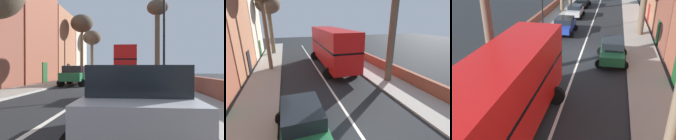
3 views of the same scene
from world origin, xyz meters
The scene contains 15 objects.
ground_plane centered at (0.00, 0.00, 0.00)m, with size 84.00×84.00×0.00m, color black.
road_centre_line centered at (0.00, 0.00, 0.00)m, with size 0.16×54.00×0.01m, color silver.
sidewalk_left centered at (-4.90, 0.00, 0.06)m, with size 2.60×60.00×0.12m, color #9E998E.
sidewalk_right centered at (4.90, 0.00, 0.06)m, with size 2.60×60.00×0.12m, color #9E998E.
terraced_houses_left centered at (-8.50, 0.09, 4.66)m, with size 4.07×47.68×10.85m.
boundary_wall_right centered at (6.45, 0.00, 0.50)m, with size 0.36×54.00×1.00m, color brown.
double_decker_bus centered at (1.70, 11.28, 2.35)m, with size 3.67×10.62×4.06m.
parked_car_silver_right_0 centered at (2.50, -12.44, 0.91)m, with size 2.43×3.97×1.58m.
parked_car_blue_right_1 centered at (2.50, -5.39, 0.92)m, with size 2.55×4.16×1.60m.
parked_car_green_left_2 centered at (-2.50, 1.08, 0.96)m, with size 2.45×4.23×1.71m.
street_tree_left_0 centered at (-4.75, 20.36, 6.65)m, with size 3.25×3.25×8.08m.
street_tree_left_2 centered at (-4.56, 11.97, 7.51)m, with size 3.09×3.09×8.77m.
street_tree_right_3 centered at (5.00, 5.62, 6.93)m, with size 2.21×2.21×8.50m.
lamppost_right centered at (4.30, -3.80, 3.81)m, with size 0.32×0.32×6.31m.
litter_bin_right centered at (5.30, -3.86, 0.67)m, with size 0.55×0.55×1.08m.
Camera 1 is at (2.42, -16.81, 1.54)m, focal length 34.02 mm.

